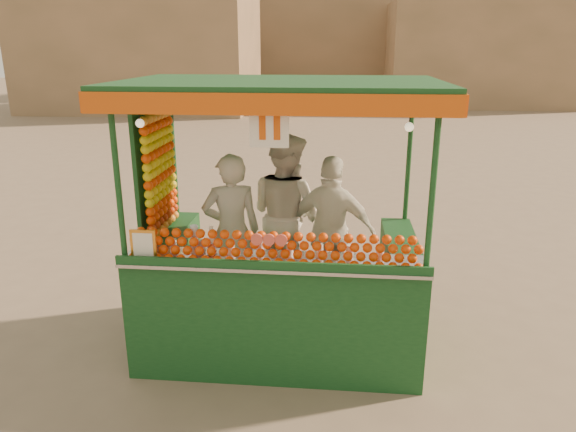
# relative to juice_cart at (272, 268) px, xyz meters

# --- Properties ---
(ground) EXTENTS (90.00, 90.00, 0.00)m
(ground) POSITION_rel_juice_cart_xyz_m (0.51, 0.31, -0.84)
(ground) COLOR #705F50
(ground) RESTS_ON ground
(building_left) EXTENTS (10.00, 6.00, 6.00)m
(building_left) POSITION_rel_juice_cart_xyz_m (-8.49, 20.31, 2.16)
(building_left) COLOR #9C7959
(building_left) RESTS_ON ground
(building_right) EXTENTS (9.00, 6.00, 5.00)m
(building_right) POSITION_rel_juice_cart_xyz_m (7.51, 24.31, 1.66)
(building_right) COLOR #9C7959
(building_right) RESTS_ON ground
(building_center) EXTENTS (14.00, 7.00, 7.00)m
(building_center) POSITION_rel_juice_cart_xyz_m (-1.49, 30.31, 2.66)
(building_center) COLOR #9C7959
(building_center) RESTS_ON ground
(juice_cart) EXTENTS (2.84, 1.84, 2.58)m
(juice_cart) POSITION_rel_juice_cart_xyz_m (0.00, 0.00, 0.00)
(juice_cart) COLOR #103D19
(juice_cart) RESTS_ON ground
(vendor_left) EXTENTS (0.66, 0.52, 1.59)m
(vendor_left) POSITION_rel_juice_cart_xyz_m (-0.45, 0.31, 0.25)
(vendor_left) COLOR beige
(vendor_left) RESTS_ON ground
(vendor_middle) EXTENTS (1.07, 1.04, 1.74)m
(vendor_middle) POSITION_rel_juice_cart_xyz_m (0.06, 0.69, 0.33)
(vendor_middle) COLOR silver
(vendor_middle) RESTS_ON ground
(vendor_right) EXTENTS (0.97, 0.59, 1.55)m
(vendor_right) POSITION_rel_juice_cart_xyz_m (0.55, 0.46, 0.23)
(vendor_right) COLOR white
(vendor_right) RESTS_ON ground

